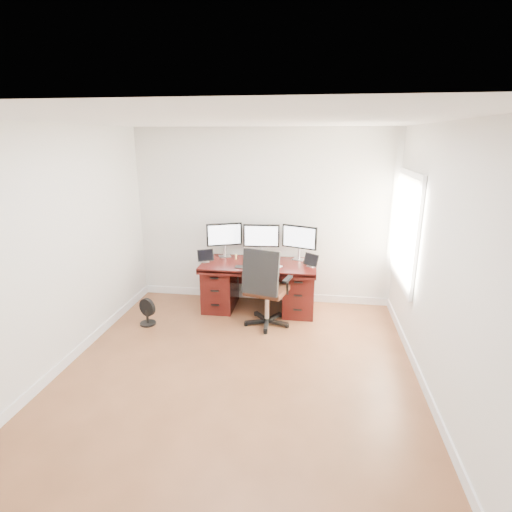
# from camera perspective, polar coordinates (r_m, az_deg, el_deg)

# --- Properties ---
(ground) EXTENTS (4.50, 4.50, 0.00)m
(ground) POSITION_cam_1_polar(r_m,az_deg,el_deg) (4.65, -2.78, -16.71)
(ground) COLOR brown
(ground) RESTS_ON ground
(back_wall) EXTENTS (4.00, 0.10, 2.70)m
(back_wall) POSITION_cam_1_polar(r_m,az_deg,el_deg) (6.22, 1.00, 5.50)
(back_wall) COLOR silver
(back_wall) RESTS_ON ground
(right_wall) EXTENTS (0.10, 4.50, 2.70)m
(right_wall) POSITION_cam_1_polar(r_m,az_deg,el_deg) (4.27, 24.59, -1.22)
(right_wall) COLOR silver
(right_wall) RESTS_ON ground
(desk) EXTENTS (1.70, 0.80, 0.75)m
(desk) POSITION_cam_1_polar(r_m,az_deg,el_deg) (6.08, 0.45, -4.07)
(desk) COLOR #3F0E0C
(desk) RESTS_ON ground
(office_chair) EXTENTS (0.75, 0.75, 1.15)m
(office_chair) POSITION_cam_1_polar(r_m,az_deg,el_deg) (5.56, 1.38, -6.40)
(office_chair) COLOR black
(office_chair) RESTS_ON ground
(floor_fan) EXTENTS (0.26, 0.22, 0.38)m
(floor_fan) POSITION_cam_1_polar(r_m,az_deg,el_deg) (5.87, -15.30, -7.76)
(floor_fan) COLOR black
(floor_fan) RESTS_ON ground
(monitor_left) EXTENTS (0.52, 0.24, 0.53)m
(monitor_left) POSITION_cam_1_polar(r_m,az_deg,el_deg) (6.20, -4.55, 2.91)
(monitor_left) COLOR silver
(monitor_left) RESTS_ON desk
(monitor_center) EXTENTS (0.55, 0.15, 0.53)m
(monitor_center) POSITION_cam_1_polar(r_m,az_deg,el_deg) (6.10, 0.77, 2.74)
(monitor_center) COLOR silver
(monitor_center) RESTS_ON desk
(monitor_right) EXTENTS (0.53, 0.22, 0.53)m
(monitor_right) POSITION_cam_1_polar(r_m,az_deg,el_deg) (6.06, 6.22, 2.53)
(monitor_right) COLOR silver
(monitor_right) RESTS_ON desk
(tablet_left) EXTENTS (0.25, 0.16, 0.19)m
(tablet_left) POSITION_cam_1_polar(r_m,az_deg,el_deg) (6.02, -7.25, -0.06)
(tablet_left) COLOR silver
(tablet_left) RESTS_ON desk
(tablet_right) EXTENTS (0.23, 0.20, 0.19)m
(tablet_right) POSITION_cam_1_polar(r_m,az_deg,el_deg) (5.81, 7.86, -0.69)
(tablet_right) COLOR silver
(tablet_right) RESTS_ON desk
(keyboard) EXTENTS (0.31, 0.21, 0.01)m
(keyboard) POSITION_cam_1_polar(r_m,az_deg,el_deg) (5.80, -0.31, -1.38)
(keyboard) COLOR silver
(keyboard) RESTS_ON desk
(trackpad) EXTENTS (0.18, 0.18, 0.01)m
(trackpad) POSITION_cam_1_polar(r_m,az_deg,el_deg) (5.77, 2.95, -1.51)
(trackpad) COLOR #B9BBC0
(trackpad) RESTS_ON desk
(drawing_tablet) EXTENTS (0.21, 0.14, 0.01)m
(drawing_tablet) POSITION_cam_1_polar(r_m,az_deg,el_deg) (5.76, -1.97, -1.55)
(drawing_tablet) COLOR black
(drawing_tablet) RESTS_ON desk
(phone) EXTENTS (0.16, 0.10, 0.01)m
(phone) POSITION_cam_1_polar(r_m,az_deg,el_deg) (5.96, -0.13, -0.91)
(phone) COLOR black
(phone) RESTS_ON desk
(figurine_orange) EXTENTS (0.03, 0.03, 0.08)m
(figurine_orange) POSITION_cam_1_polar(r_m,az_deg,el_deg) (6.13, -2.88, -0.06)
(figurine_orange) COLOR #EFB35D
(figurine_orange) RESTS_ON desk
(figurine_yellow) EXTENTS (0.03, 0.03, 0.08)m
(figurine_yellow) POSITION_cam_1_polar(r_m,az_deg,el_deg) (6.10, -1.68, -0.11)
(figurine_yellow) COLOR tan
(figurine_yellow) RESTS_ON desk
(figurine_blue) EXTENTS (0.03, 0.03, 0.08)m
(figurine_blue) POSITION_cam_1_polar(r_m,az_deg,el_deg) (6.08, -0.32, -0.17)
(figurine_blue) COLOR #4C77F0
(figurine_blue) RESTS_ON desk
(figurine_purple) EXTENTS (0.03, 0.03, 0.08)m
(figurine_purple) POSITION_cam_1_polar(r_m,az_deg,el_deg) (6.05, 1.51, -0.24)
(figurine_purple) COLOR #AC6FD7
(figurine_purple) RESTS_ON desk
(figurine_pink) EXTENTS (0.03, 0.03, 0.08)m
(figurine_pink) POSITION_cam_1_polar(r_m,az_deg,el_deg) (6.04, 3.15, -0.31)
(figurine_pink) COLOR pink
(figurine_pink) RESTS_ON desk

